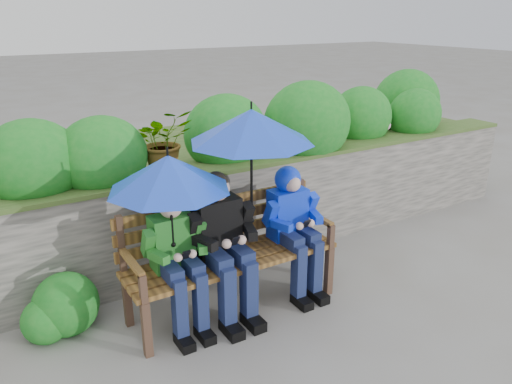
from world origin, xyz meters
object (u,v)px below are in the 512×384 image
park_bench (228,247)px  umbrella_left (169,173)px  boy_middle (223,239)px  umbrella_right (251,126)px  boy_right (293,219)px  boy_left (177,255)px

park_bench → umbrella_left: 0.93m
boy_middle → umbrella_right: (0.31, 0.07, 0.88)m
boy_right → umbrella_right: size_ratio=1.13×
park_bench → boy_middle: (-0.09, -0.09, 0.14)m
boy_right → umbrella_right: umbrella_right is taller
park_bench → umbrella_right: umbrella_right is taller
park_bench → umbrella_right: size_ratio=1.77×
park_bench → boy_left: 0.51m
park_bench → boy_left: boy_left is taller
park_bench → umbrella_right: 1.04m
umbrella_right → boy_left: bearing=-174.9°
boy_left → boy_right: bearing=0.6°
umbrella_left → umbrella_right: (0.73, 0.05, 0.25)m
boy_middle → umbrella_left: 0.76m
boy_left → umbrella_right: umbrella_right is taller
boy_middle → boy_right: size_ratio=1.06×
boy_left → umbrella_left: size_ratio=1.23×
umbrella_left → umbrella_right: umbrella_right is taller
park_bench → boy_right: 0.64m
park_bench → boy_middle: 0.19m
boy_left → boy_middle: (0.40, -0.01, 0.04)m
park_bench → boy_left: (-0.49, -0.09, 0.10)m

